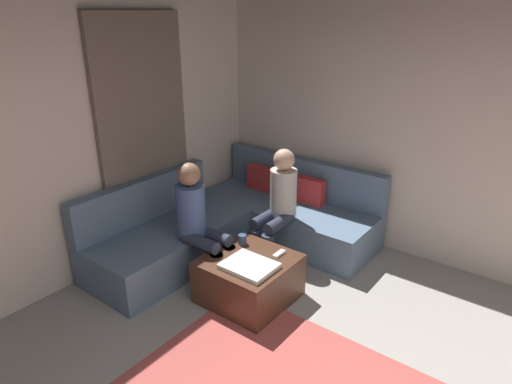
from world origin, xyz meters
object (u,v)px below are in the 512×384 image
game_remote (279,254)px  ottoman (249,278)px  sectional_couch (238,223)px  person_on_couch_back (278,202)px  coffee_mug (242,239)px  person_on_couch_side (199,219)px

game_remote → ottoman: bearing=-129.3°
sectional_couch → person_on_couch_back: 0.63m
coffee_mug → person_on_couch_side: 0.46m
sectional_couch → coffee_mug: size_ratio=26.84×
sectional_couch → coffee_mug: 0.76m
sectional_couch → ottoman: (0.73, -0.72, -0.07)m
sectional_couch → ottoman: 1.02m
coffee_mug → game_remote: size_ratio=0.63×
sectional_couch → coffee_mug: (0.51, -0.54, 0.19)m
coffee_mug → game_remote: bearing=5.7°
ottoman → person_on_couch_side: person_on_couch_side is taller
ottoman → game_remote: bearing=50.7°
sectional_couch → game_remote: (0.91, -0.50, 0.15)m
coffee_mug → sectional_couch: bearing=133.4°
ottoman → person_on_couch_back: (-0.22, 0.77, 0.45)m
ottoman → game_remote: game_remote is taller
sectional_couch → person_on_couch_side: bearing=-78.9°
person_on_couch_back → person_on_couch_side: (-0.36, -0.81, 0.00)m
coffee_mug → game_remote: (0.40, 0.04, -0.04)m
sectional_couch → ottoman: size_ratio=3.36×
game_remote → person_on_couch_side: 0.83m
sectional_couch → game_remote: bearing=-28.7°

